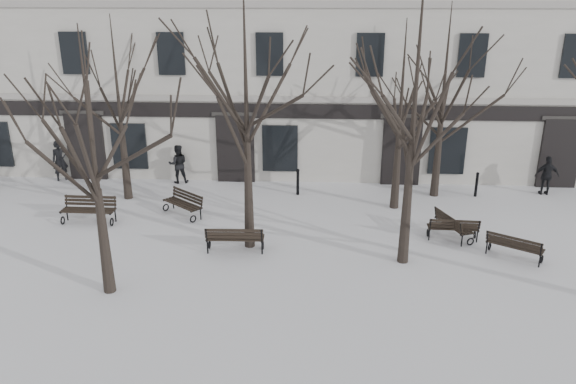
# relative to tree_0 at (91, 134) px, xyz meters

# --- Properties ---
(ground) EXTENTS (100.00, 100.00, 0.00)m
(ground) POSITION_rel_tree_0_xyz_m (5.68, 1.61, -4.46)
(ground) COLOR white
(ground) RESTS_ON ground
(building) EXTENTS (40.40, 10.20, 11.40)m
(building) POSITION_rel_tree_0_xyz_m (5.68, 14.57, 1.06)
(building) COLOR beige
(building) RESTS_ON ground
(tree_0) EXTENTS (4.99, 4.99, 7.13)m
(tree_0) POSITION_rel_tree_0_xyz_m (0.00, 0.00, 0.00)
(tree_0) COLOR black
(tree_0) RESTS_ON ground
(tree_1) EXTENTS (5.82, 5.82, 8.31)m
(tree_1) POSITION_rel_tree_0_xyz_m (3.53, 3.09, 0.74)
(tree_1) COLOR black
(tree_1) RESTS_ON ground
(tree_2) EXTENTS (6.21, 6.21, 8.87)m
(tree_2) POSITION_rel_tree_0_xyz_m (8.34, 2.25, 1.09)
(tree_2) COLOR black
(tree_2) RESTS_ON ground
(tree_4) EXTENTS (4.93, 4.93, 7.04)m
(tree_4) POSITION_rel_tree_0_xyz_m (-1.84, 7.22, -0.06)
(tree_4) COLOR black
(tree_4) RESTS_ON ground
(tree_5) EXTENTS (4.86, 4.86, 6.95)m
(tree_5) POSITION_rel_tree_0_xyz_m (8.63, 6.79, -0.12)
(tree_5) COLOR black
(tree_5) RESTS_ON ground
(tree_6) EXTENTS (5.23, 5.23, 7.47)m
(tree_6) POSITION_rel_tree_0_xyz_m (10.41, 8.21, 0.21)
(tree_6) COLOR black
(tree_6) RESTS_ON ground
(bench_0) EXTENTS (1.90, 0.72, 0.95)m
(bench_0) POSITION_rel_tree_0_xyz_m (-2.41, 4.73, -3.94)
(bench_0) COLOR black
(bench_0) RESTS_ON ground
(bench_1) EXTENTS (1.84, 0.71, 0.91)m
(bench_1) POSITION_rel_tree_0_xyz_m (3.12, 2.61, -3.96)
(bench_1) COLOR black
(bench_1) RESTS_ON ground
(bench_2) EXTENTS (1.70, 1.39, 0.84)m
(bench_2) POSITION_rel_tree_0_xyz_m (11.77, 2.60, -4.00)
(bench_2) COLOR black
(bench_2) RESTS_ON ground
(bench_3) EXTENTS (1.71, 1.57, 0.87)m
(bench_3) POSITION_rel_tree_0_xyz_m (0.79, 5.61, -3.98)
(bench_3) COLOR black
(bench_3) RESTS_ON ground
(bench_4) EXTENTS (1.66, 0.68, 0.82)m
(bench_4) POSITION_rel_tree_0_xyz_m (10.20, 3.91, -4.01)
(bench_4) COLOR black
(bench_4) RESTS_ON ground
(bench_5) EXTENTS (1.11, 1.72, 0.83)m
(bench_5) POSITION_rel_tree_0_xyz_m (10.22, 4.19, -4.01)
(bench_5) COLOR black
(bench_5) RESTS_ON ground
(bollard_a) EXTENTS (0.14, 0.14, 1.10)m
(bollard_a) POSITION_rel_tree_0_xyz_m (4.90, 8.00, -3.87)
(bollard_a) COLOR black
(bollard_a) RESTS_ON ground
(bollard_b) EXTENTS (0.13, 0.13, 1.02)m
(bollard_b) POSITION_rel_tree_0_xyz_m (12.05, 8.18, -3.91)
(bollard_b) COLOR black
(bollard_b) RESTS_ON ground
(pedestrian_a) EXTENTS (0.77, 0.71, 1.76)m
(pedestrian_a) POSITION_rel_tree_0_xyz_m (-5.45, 9.28, -4.46)
(pedestrian_a) COLOR black
(pedestrian_a) RESTS_ON ground
(pedestrian_b) EXTENTS (0.94, 0.81, 1.67)m
(pedestrian_b) POSITION_rel_tree_0_xyz_m (-0.27, 9.23, -4.46)
(pedestrian_b) COLOR black
(pedestrian_b) RESTS_ON ground
(pedestrian_c) EXTENTS (0.95, 0.42, 1.60)m
(pedestrian_c) POSITION_rel_tree_0_xyz_m (14.91, 8.58, -4.46)
(pedestrian_c) COLOR black
(pedestrian_c) RESTS_ON ground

